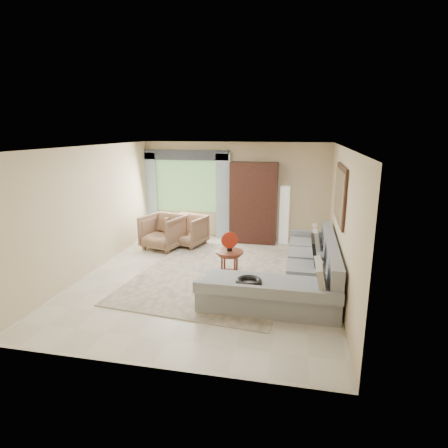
% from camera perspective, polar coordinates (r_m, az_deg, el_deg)
% --- Properties ---
extents(ground, '(6.00, 6.00, 0.00)m').
position_cam_1_polar(ground, '(7.65, -2.39, -8.19)').
color(ground, silver).
rests_on(ground, ground).
extents(area_rug, '(3.38, 4.28, 0.02)m').
position_cam_1_polar(area_rug, '(7.83, -1.27, -7.56)').
color(area_rug, '#C3B09A').
rests_on(area_rug, ground).
extents(sectional_sofa, '(2.30, 3.46, 0.90)m').
position_cam_1_polar(sectional_sofa, '(7.17, 11.30, -7.59)').
color(sectional_sofa, gray).
rests_on(sectional_sofa, ground).
extents(tv_screen, '(0.14, 0.74, 0.48)m').
position_cam_1_polar(tv_screen, '(7.19, 13.62, -3.95)').
color(tv_screen, black).
rests_on(tv_screen, sectional_sofa).
extents(garden_hose, '(0.43, 0.43, 0.09)m').
position_cam_1_polar(garden_hose, '(6.09, 3.80, -8.71)').
color(garden_hose, black).
rests_on(garden_hose, sectional_sofa).
extents(coffee_table, '(0.56, 0.56, 0.56)m').
position_cam_1_polar(coffee_table, '(7.57, 0.85, -6.05)').
color(coffee_table, '#4F2015').
rests_on(coffee_table, ground).
extents(red_disc, '(0.32, 0.16, 0.34)m').
position_cam_1_polar(red_disc, '(7.41, 0.86, -2.46)').
color(red_disc, '#9E220F').
rests_on(red_disc, coffee_table).
extents(armchair_left, '(1.14, 1.16, 0.85)m').
position_cam_1_polar(armchair_left, '(9.48, -9.22, -1.18)').
color(armchair_left, '#876749').
rests_on(armchair_left, ground).
extents(armchair_right, '(1.05, 1.06, 0.78)m').
position_cam_1_polar(armchair_right, '(9.64, -5.64, -1.01)').
color(armchair_right, '#926850').
rests_on(armchair_right, ground).
extents(potted_plant, '(0.47, 0.41, 0.52)m').
position_cam_1_polar(potted_plant, '(10.20, -10.06, -1.10)').
color(potted_plant, '#999999').
rests_on(potted_plant, ground).
extents(armoire, '(1.20, 0.55, 2.10)m').
position_cam_1_polar(armoire, '(9.82, 4.55, 3.24)').
color(armoire, black).
rests_on(armoire, ground).
extents(floor_lamp, '(0.24, 0.24, 1.50)m').
position_cam_1_polar(floor_lamp, '(9.88, 9.17, 1.38)').
color(floor_lamp, silver).
rests_on(floor_lamp, ground).
extents(window, '(1.80, 0.04, 1.40)m').
position_cam_1_polar(window, '(10.41, -5.71, 5.78)').
color(window, '#669E59').
rests_on(window, wall_back).
extents(curtain_left, '(0.40, 0.08, 2.30)m').
position_cam_1_polar(curtain_left, '(10.72, -11.20, 4.48)').
color(curtain_left, '#9EB7CC').
rests_on(curtain_left, ground).
extents(curtain_right, '(0.40, 0.08, 2.30)m').
position_cam_1_polar(curtain_right, '(10.10, -0.12, 4.16)').
color(curtain_right, '#9EB7CC').
rests_on(curtain_right, ground).
extents(valance, '(2.40, 0.12, 0.26)m').
position_cam_1_polar(valance, '(10.25, -5.95, 10.43)').
color(valance, '#1E232D').
rests_on(valance, wall_back).
extents(wall_mirror, '(0.05, 1.70, 1.05)m').
position_cam_1_polar(wall_mirror, '(7.33, 17.25, 4.44)').
color(wall_mirror, black).
rests_on(wall_mirror, wall_right).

